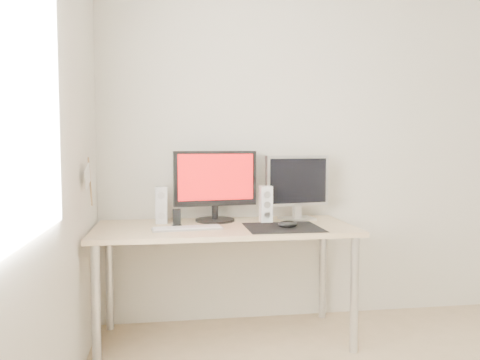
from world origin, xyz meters
TOP-DOWN VIEW (x-y plane):
  - wall_back at (0.00, 1.75)m, footprint 3.50×0.00m
  - wall_left at (-1.75, 0.00)m, footprint 0.00×3.50m
  - window_pane at (-1.74, 0.00)m, footprint 0.00×1.30m
  - mousepad at (-0.58, 1.26)m, footprint 0.45×0.40m
  - mouse at (-0.56, 1.23)m, footprint 0.12×0.07m
  - desk at (-0.93, 1.38)m, footprint 1.60×0.70m
  - main_monitor at (-0.97, 1.56)m, footprint 0.55×0.29m
  - second_monitor at (-0.41, 1.56)m, footprint 0.45×0.19m
  - speaker_left at (-1.32, 1.55)m, footprint 0.08×0.09m
  - speaker_right at (-0.64, 1.49)m, footprint 0.08×0.09m
  - keyboard at (-1.16, 1.29)m, footprint 0.43×0.16m
  - phone_dock at (-1.22, 1.38)m, footprint 0.06×0.05m
  - pennant at (-1.72, 1.24)m, footprint 0.01×0.23m

SIDE VIEW (x-z plane):
  - desk at x=-0.93m, z-range 0.29..1.02m
  - mousepad at x=-0.58m, z-range 0.73..0.73m
  - keyboard at x=-1.16m, z-range 0.73..0.75m
  - mouse at x=-0.56m, z-range 0.73..0.78m
  - phone_dock at x=-1.22m, z-range 0.71..0.82m
  - speaker_left at x=-1.32m, z-range 0.73..0.97m
  - speaker_right at x=-0.64m, z-range 0.73..0.97m
  - second_monitor at x=-0.41m, z-range 0.75..1.19m
  - main_monitor at x=-0.97m, z-range 0.75..1.22m
  - pennant at x=-1.72m, z-range 0.90..1.19m
  - wall_back at x=0.00m, z-range -0.50..3.00m
  - wall_left at x=-1.75m, z-range -0.50..3.00m
  - window_pane at x=-1.74m, z-range 0.85..2.15m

